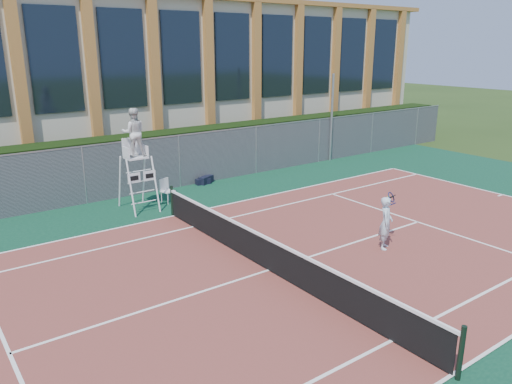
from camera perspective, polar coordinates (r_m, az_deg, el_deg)
ground at (r=13.53m, az=1.48°, el=-9.02°), size 120.00×120.00×0.00m
apron at (r=14.26m, az=-0.99°, el=-7.61°), size 36.00×20.00×0.01m
tennis_court at (r=13.52m, az=1.49°, el=-8.95°), size 23.77×10.97×0.02m
tennis_net at (r=13.31m, az=1.50°, el=-6.94°), size 0.10×11.30×1.10m
fence at (r=20.47m, az=-13.71°, el=2.65°), size 40.00×0.06×2.20m
hedge at (r=21.56m, az=-14.96°, el=3.24°), size 40.00×1.40×2.20m
building at (r=28.65m, az=-21.44°, el=12.00°), size 45.00×10.60×8.22m
steel_pole at (r=26.11m, az=8.63°, el=8.36°), size 0.12×0.12×4.45m
umpire_chair at (r=18.31m, az=-13.79°, el=6.31°), size 1.05×1.61×3.75m
plastic_chair at (r=19.35m, az=-10.25°, el=0.40°), size 0.53×0.53×0.93m
sports_bag_near at (r=21.87m, az=-5.73°, el=1.40°), size 0.81×0.59×0.32m
sports_bag_far at (r=21.75m, az=-6.08°, el=1.21°), size 0.65×0.33×0.25m
tennis_player at (r=15.10m, az=14.62°, el=-3.41°), size 0.95×0.75×1.60m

